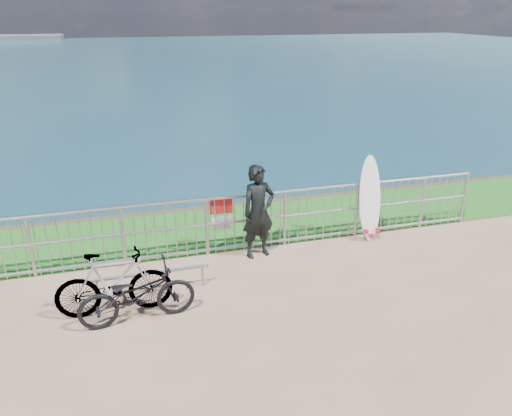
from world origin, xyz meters
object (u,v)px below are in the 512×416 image
object	(u,v)px
surfer	(258,212)
bicycle_far	(114,283)
surfboard	(370,202)
bicycle_near	(137,295)

from	to	relation	value
surfer	bicycle_far	bearing A→B (deg)	-167.25
surfboard	bicycle_near	xyz separation A→B (m)	(-4.56, -1.65, -0.33)
bicycle_near	surfboard	bearing A→B (deg)	-75.33
bicycle_near	bicycle_far	world-z (taller)	bicycle_far
surfer	surfboard	distance (m)	2.30
surfer	surfboard	world-z (taller)	surfer
surfer	bicycle_far	xyz separation A→B (m)	(-2.58, -1.24, -0.36)
bicycle_near	surfer	bearing A→B (deg)	-61.06
surfer	bicycle_near	bearing A→B (deg)	-158.72
surfer	bicycle_far	size ratio (longest dim) A/B	1.02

